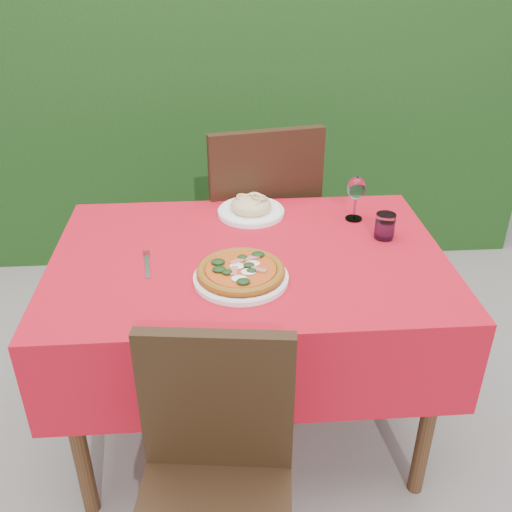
{
  "coord_description": "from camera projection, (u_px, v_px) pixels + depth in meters",
  "views": [
    {
      "loc": [
        -0.09,
        -1.59,
        1.65
      ],
      "look_at": [
        0.02,
        -0.05,
        0.77
      ],
      "focal_mm": 40.0,
      "sensor_mm": 36.0,
      "label": 1
    }
  ],
  "objects": [
    {
      "name": "chair_far",
      "position": [
        259.0,
        221.0,
        2.43
      ],
      "size": [
        0.53,
        0.53,
        1.01
      ],
      "rotation": [
        0.0,
        0.0,
        3.33
      ],
      "color": "black",
      "rests_on": "ground"
    },
    {
      "name": "chair_near",
      "position": [
        215.0,
        475.0,
        1.4
      ],
      "size": [
        0.43,
        0.43,
        0.85
      ],
      "rotation": [
        0.0,
        0.0,
        -0.12
      ],
      "color": "black",
      "rests_on": "ground"
    },
    {
      "name": "water_glass",
      "position": [
        385.0,
        227.0,
        1.91
      ],
      "size": [
        0.07,
        0.07,
        0.09
      ],
      "color": "white",
      "rests_on": "dining_table"
    },
    {
      "name": "fork",
      "position": [
        147.0,
        266.0,
        1.76
      ],
      "size": [
        0.05,
        0.19,
        0.0
      ],
      "primitive_type": "cube",
      "rotation": [
        0.0,
        0.0,
        0.13
      ],
      "color": "silver",
      "rests_on": "dining_table"
    },
    {
      "name": "pasta_plate",
      "position": [
        251.0,
        208.0,
        2.08
      ],
      "size": [
        0.24,
        0.24,
        0.07
      ],
      "rotation": [
        0.0,
        0.0,
        0.17
      ],
      "color": "white",
      "rests_on": "dining_table"
    },
    {
      "name": "dining_table",
      "position": [
        249.0,
        293.0,
        1.91
      ],
      "size": [
        1.26,
        0.86,
        0.75
      ],
      "color": "#492817",
      "rests_on": "ground"
    },
    {
      "name": "ground",
      "position": [
        250.0,
        422.0,
        2.2
      ],
      "size": [
        60.0,
        60.0,
        0.0
      ],
      "primitive_type": "plane",
      "color": "slate",
      "rests_on": "ground"
    },
    {
      "name": "pizza_plate",
      "position": [
        241.0,
        273.0,
        1.68
      ],
      "size": [
        0.31,
        0.31,
        0.05
      ],
      "rotation": [
        0.0,
        0.0,
        0.21
      ],
      "color": "white",
      "rests_on": "dining_table"
    },
    {
      "name": "wine_glass",
      "position": [
        356.0,
        190.0,
        2.0
      ],
      "size": [
        0.07,
        0.07,
        0.16
      ],
      "color": "silver",
      "rests_on": "dining_table"
    },
    {
      "name": "hedge",
      "position": [
        231.0,
        87.0,
        3.09
      ],
      "size": [
        3.2,
        0.55,
        1.78
      ],
      "color": "black",
      "rests_on": "ground"
    }
  ]
}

